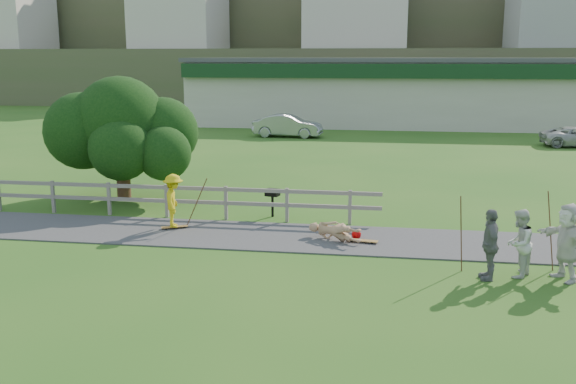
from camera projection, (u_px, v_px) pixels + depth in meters
name	position (u px, v px, depth m)	size (l,w,h in m)	color
ground	(268.00, 252.00, 17.33)	(260.00, 260.00, 0.00)	#285E1A
path	(277.00, 236.00, 18.77)	(34.00, 3.00, 0.04)	#3A3A3D
fence	(149.00, 195.00, 21.07)	(15.05, 0.10, 1.10)	slate
strip_mall	(401.00, 91.00, 49.96)	(32.50, 10.75, 5.10)	#BBB6A4
skater_rider	(174.00, 204.00, 19.42)	(1.05, 0.60, 1.62)	gold
skater_fallen	(335.00, 231.00, 18.27)	(1.65, 0.40, 0.60)	tan
spectator_a	(519.00, 243.00, 15.24)	(0.81, 0.63, 1.66)	silver
spectator_b	(490.00, 244.00, 15.06)	(1.00, 0.42, 1.71)	slate
spectator_d	(567.00, 242.00, 15.00)	(1.73, 0.55, 1.86)	silver
car_silver	(288.00, 126.00, 42.12)	(1.57, 4.51, 1.48)	#929699
tree	(122.00, 150.00, 23.53)	(5.35, 5.35, 3.67)	black
bbq	(273.00, 203.00, 21.10)	(0.43, 0.33, 0.93)	black
longboard_rider	(175.00, 228.00, 19.58)	(0.80, 0.20, 0.09)	olive
longboard_fallen	(363.00, 242.00, 18.10)	(0.87, 0.21, 0.10)	olive
helmet	(356.00, 234.00, 18.55)	(0.28, 0.28, 0.28)	#B90405
pole_rider	(197.00, 200.00, 19.71)	(0.03, 0.03, 1.70)	#533121
pole_spec_left	(461.00, 234.00, 15.61)	(0.03, 0.03, 1.89)	#533121
pole_spec_right	(550.00, 231.00, 15.65)	(0.03, 0.03, 2.02)	#533121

